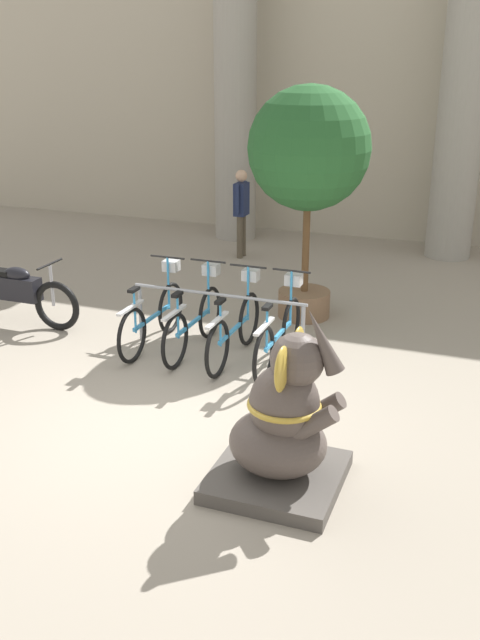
{
  "coord_description": "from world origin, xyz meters",
  "views": [
    {
      "loc": [
        3.02,
        -5.74,
        3.54
      ],
      "look_at": [
        0.64,
        0.59,
        1.0
      ],
      "focal_mm": 40.0,
      "sensor_mm": 36.0,
      "label": 1
    }
  ],
  "objects_px": {
    "bicycle_0": "(153,315)",
    "potted_tree": "(309,156)",
    "bicycle_3": "(279,333)",
    "person_pedestrian": "(241,206)",
    "elephant_statue": "(283,427)",
    "bicycle_1": "(195,320)",
    "bicycle_2": "(235,327)",
    "motorcycle": "(14,292)"
  },
  "relations": [
    {
      "from": "motorcycle",
      "to": "bicycle_1",
      "type": "bearing_deg",
      "value": 0.05
    },
    {
      "from": "bicycle_1",
      "to": "motorcycle",
      "type": "xyz_separation_m",
      "value": [
        -2.72,
        -0.0,
        0.05
      ]
    },
    {
      "from": "bicycle_1",
      "to": "motorcycle",
      "type": "height_order",
      "value": "bicycle_1"
    },
    {
      "from": "motorcycle",
      "to": "bicycle_2",
      "type": "bearing_deg",
      "value": -0.79
    },
    {
      "from": "bicycle_2",
      "to": "potted_tree",
      "type": "height_order",
      "value": "potted_tree"
    },
    {
      "from": "motorcycle",
      "to": "bicycle_3",
      "type": "bearing_deg",
      "value": -0.62
    },
    {
      "from": "bicycle_2",
      "to": "elephant_statue",
      "type": "xyz_separation_m",
      "value": [
        1.37,
        -2.43,
        0.16
      ]
    },
    {
      "from": "bicycle_1",
      "to": "bicycle_2",
      "type": "height_order",
      "value": "same"
    },
    {
      "from": "elephant_statue",
      "to": "person_pedestrian",
      "type": "relative_size",
      "value": 1.06
    },
    {
      "from": "potted_tree",
      "to": "bicycle_3",
      "type": "bearing_deg",
      "value": -83.97
    },
    {
      "from": "bicycle_3",
      "to": "person_pedestrian",
      "type": "bearing_deg",
      "value": 115.87
    },
    {
      "from": "bicycle_0",
      "to": "person_pedestrian",
      "type": "height_order",
      "value": "person_pedestrian"
    },
    {
      "from": "bicycle_2",
      "to": "person_pedestrian",
      "type": "height_order",
      "value": "person_pedestrian"
    },
    {
      "from": "bicycle_3",
      "to": "person_pedestrian",
      "type": "xyz_separation_m",
      "value": [
        -2.13,
        4.39,
        0.53
      ]
    },
    {
      "from": "bicycle_3",
      "to": "elephant_statue",
      "type": "distance_m",
      "value": 2.56
    },
    {
      "from": "bicycle_1",
      "to": "bicycle_3",
      "type": "xyz_separation_m",
      "value": [
        1.13,
        -0.04,
        0.0
      ]
    },
    {
      "from": "bicycle_3",
      "to": "person_pedestrian",
      "type": "distance_m",
      "value": 4.91
    },
    {
      "from": "person_pedestrian",
      "to": "bicycle_3",
      "type": "bearing_deg",
      "value": -64.13
    },
    {
      "from": "bicycle_3",
      "to": "potted_tree",
      "type": "bearing_deg",
      "value": 96.03
    },
    {
      "from": "bicycle_3",
      "to": "person_pedestrian",
      "type": "height_order",
      "value": "person_pedestrian"
    },
    {
      "from": "bicycle_3",
      "to": "motorcycle",
      "type": "distance_m",
      "value": 3.84
    },
    {
      "from": "bicycle_0",
      "to": "potted_tree",
      "type": "bearing_deg",
      "value": 49.01
    },
    {
      "from": "elephant_statue",
      "to": "person_pedestrian",
      "type": "xyz_separation_m",
      "value": [
        -2.94,
        6.82,
        0.38
      ]
    },
    {
      "from": "bicycle_0",
      "to": "bicycle_2",
      "type": "bearing_deg",
      "value": -1.34
    },
    {
      "from": "bicycle_3",
      "to": "potted_tree",
      "type": "distance_m",
      "value": 2.55
    },
    {
      "from": "elephant_statue",
      "to": "potted_tree",
      "type": "distance_m",
      "value": 4.62
    },
    {
      "from": "bicycle_2",
      "to": "motorcycle",
      "type": "distance_m",
      "value": 3.28
    },
    {
      "from": "bicycle_0",
      "to": "potted_tree",
      "type": "height_order",
      "value": "potted_tree"
    },
    {
      "from": "bicycle_2",
      "to": "motorcycle",
      "type": "relative_size",
      "value": 0.84
    },
    {
      "from": "bicycle_1",
      "to": "potted_tree",
      "type": "distance_m",
      "value": 2.68
    },
    {
      "from": "bicycle_3",
      "to": "bicycle_0",
      "type": "bearing_deg",
      "value": 179.23
    },
    {
      "from": "bicycle_0",
      "to": "bicycle_3",
      "type": "height_order",
      "value": "same"
    },
    {
      "from": "potted_tree",
      "to": "bicycle_0",
      "type": "bearing_deg",
      "value": -130.99
    },
    {
      "from": "elephant_statue",
      "to": "potted_tree",
      "type": "xyz_separation_m",
      "value": [
        -0.99,
        4.18,
        1.69
      ]
    },
    {
      "from": "bicycle_3",
      "to": "bicycle_1",
      "type": "bearing_deg",
      "value": 177.77
    },
    {
      "from": "elephant_statue",
      "to": "potted_tree",
      "type": "relative_size",
      "value": 0.53
    },
    {
      "from": "bicycle_1",
      "to": "potted_tree",
      "type": "relative_size",
      "value": 0.55
    },
    {
      "from": "bicycle_2",
      "to": "potted_tree",
      "type": "distance_m",
      "value": 2.58
    },
    {
      "from": "person_pedestrian",
      "to": "potted_tree",
      "type": "relative_size",
      "value": 0.5
    },
    {
      "from": "bicycle_2",
      "to": "potted_tree",
      "type": "xyz_separation_m",
      "value": [
        0.38,
        1.76,
        1.85
      ]
    },
    {
      "from": "bicycle_0",
      "to": "bicycle_1",
      "type": "relative_size",
      "value": 1.0
    },
    {
      "from": "bicycle_0",
      "to": "bicycle_1",
      "type": "distance_m",
      "value": 0.56
    }
  ]
}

